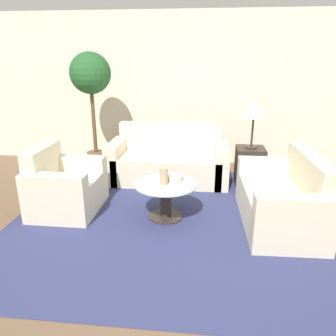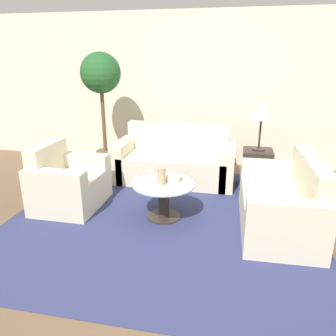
# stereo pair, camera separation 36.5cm
# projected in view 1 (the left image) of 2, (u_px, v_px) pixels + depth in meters

# --- Properties ---
(ground_plane) EXTENTS (14.00, 14.00, 0.00)m
(ground_plane) POSITION_uv_depth(u_px,v_px,m) (167.00, 246.00, 3.39)
(ground_plane) COLOR brown
(wall_back) EXTENTS (10.00, 0.06, 2.60)m
(wall_back) POSITION_uv_depth(u_px,v_px,m) (186.00, 90.00, 5.75)
(wall_back) COLOR beige
(wall_back) RESTS_ON ground_plane
(rug) EXTENTS (3.62, 3.50, 0.01)m
(rug) POSITION_uv_depth(u_px,v_px,m) (166.00, 217.00, 4.00)
(rug) COLOR navy
(rug) RESTS_ON ground_plane
(sofa_main) EXTENTS (1.83, 0.83, 0.86)m
(sofa_main) POSITION_uv_depth(u_px,v_px,m) (169.00, 162.00, 5.17)
(sofa_main) COLOR beige
(sofa_main) RESTS_ON ground_plane
(armchair) EXTENTS (0.77, 0.92, 0.82)m
(armchair) POSITION_uv_depth(u_px,v_px,m) (63.00, 189.00, 4.12)
(armchair) COLOR beige
(armchair) RESTS_ON ground_plane
(loveseat) EXTENTS (0.83, 1.45, 0.84)m
(loveseat) POSITION_uv_depth(u_px,v_px,m) (285.00, 201.00, 3.77)
(loveseat) COLOR beige
(loveseat) RESTS_ON ground_plane
(coffee_table) EXTENTS (0.75, 0.75, 0.44)m
(coffee_table) POSITION_uv_depth(u_px,v_px,m) (166.00, 196.00, 3.91)
(coffee_table) COLOR #332823
(coffee_table) RESTS_ON ground_plane
(side_table) EXTENTS (0.42, 0.42, 0.56)m
(side_table) POSITION_uv_depth(u_px,v_px,m) (249.00, 166.00, 4.99)
(side_table) COLOR #332823
(side_table) RESTS_ON ground_plane
(table_lamp) EXTENTS (0.35, 0.35, 0.70)m
(table_lamp) POSITION_uv_depth(u_px,v_px,m) (254.00, 111.00, 4.72)
(table_lamp) COLOR #332823
(table_lamp) RESTS_ON side_table
(potted_plant) EXTENTS (0.64, 0.64, 1.94)m
(potted_plant) POSITION_uv_depth(u_px,v_px,m) (91.00, 84.00, 5.08)
(potted_plant) COLOR brown
(potted_plant) RESTS_ON ground_plane
(vase) EXTENTS (0.09, 0.09, 0.20)m
(vase) POSITION_uv_depth(u_px,v_px,m) (164.00, 176.00, 3.80)
(vase) COLOR tan
(vase) RESTS_ON coffee_table
(bowl) EXTENTS (0.19, 0.19, 0.07)m
(bowl) POSITION_uv_depth(u_px,v_px,m) (175.00, 178.00, 3.93)
(bowl) COLOR beige
(bowl) RESTS_ON coffee_table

